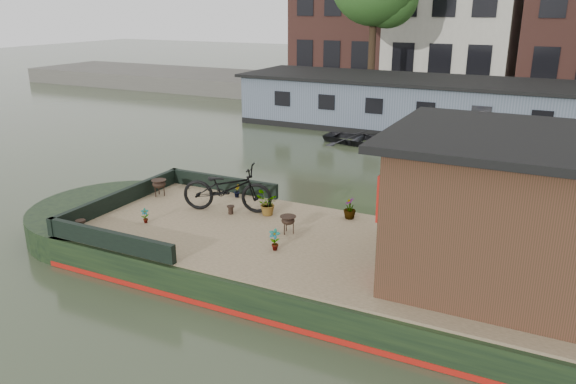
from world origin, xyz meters
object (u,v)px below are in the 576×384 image
at_px(cabin, 514,210).
at_px(brazier_front, 288,225).
at_px(bicycle, 227,188).
at_px(potted_plant_a, 275,240).
at_px(brazier_rear, 159,188).
at_px(dinghy, 361,136).

distance_m(cabin, brazier_front, 4.19).
height_order(bicycle, potted_plant_a, bicycle).
xyz_separation_m(bicycle, brazier_rear, (-1.98, 0.14, -0.32)).
distance_m(potted_plant_a, brazier_front, 0.84).
bearing_deg(dinghy, potted_plant_a, -165.23).
bearing_deg(brazier_front, dinghy, 101.60).
distance_m(bicycle, brazier_rear, 2.01).
distance_m(brazier_front, brazier_rear, 3.79).
xyz_separation_m(cabin, brazier_front, (-4.05, 0.20, -1.05)).
bearing_deg(bicycle, brazier_rear, 68.51).
bearing_deg(cabin, brazier_rear, 173.39).
relative_size(brazier_front, dinghy, 0.13).
xyz_separation_m(bicycle, potted_plant_a, (1.88, -1.38, -0.31)).
height_order(potted_plant_a, brazier_front, potted_plant_a).
height_order(potted_plant_a, brazier_rear, potted_plant_a).
distance_m(bicycle, brazier_front, 1.86).
xyz_separation_m(potted_plant_a, brazier_rear, (-3.86, 1.52, -0.01)).
height_order(brazier_rear, dinghy, brazier_rear).
bearing_deg(potted_plant_a, brazier_rear, 158.44).
height_order(potted_plant_a, dinghy, potted_plant_a).
bearing_deg(dinghy, brazier_front, -165.07).
xyz_separation_m(cabin, bicycle, (-5.79, 0.76, -0.71)).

